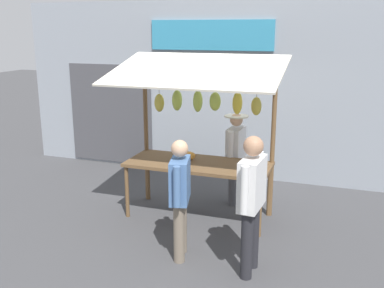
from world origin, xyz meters
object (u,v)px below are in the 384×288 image
object	(u,v)px
vendor_with_sunhat	(236,152)
shopper_with_shopping_bag	(180,192)
market_stall	(200,118)
shopper_in_striped_shirt	(252,195)

from	to	relation	value
vendor_with_sunhat	shopper_with_shopping_bag	xyz separation A→B (m)	(0.21, 2.04, 0.00)
market_stall	vendor_with_sunhat	distance (m)	1.05
vendor_with_sunhat	market_stall	bearing A→B (deg)	-26.34
vendor_with_sunhat	shopper_with_shopping_bag	distance (m)	2.05
market_stall	shopper_in_striped_shirt	xyz separation A→B (m)	(-1.11, 1.42, -0.57)
vendor_with_sunhat	shopper_in_striped_shirt	size ratio (longest dim) A/B	0.90
market_stall	vendor_with_sunhat	size ratio (longest dim) A/B	1.63
vendor_with_sunhat	shopper_in_striped_shirt	world-z (taller)	shopper_in_striped_shirt
vendor_with_sunhat	shopper_in_striped_shirt	distance (m)	2.24
market_stall	shopper_in_striped_shirt	world-z (taller)	market_stall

